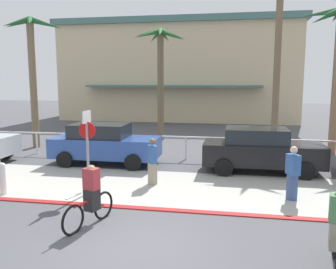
{
  "coord_description": "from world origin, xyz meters",
  "views": [
    {
      "loc": [
        2.03,
        -6.86,
        3.47
      ],
      "look_at": [
        -0.34,
        6.0,
        1.48
      ],
      "focal_mm": 38.27,
      "sensor_mm": 36.0,
      "label": 1
    }
  ],
  "objects_px": {
    "bollard_1": "(3,178)",
    "pedestrian_2": "(293,176)",
    "car_blue_1": "(105,144)",
    "pedestrian_0": "(152,164)",
    "palm_tree_1": "(160,53)",
    "car_black_2": "(261,150)",
    "cyclist_red_1": "(91,197)",
    "stop_sign_bike_lane": "(87,140)",
    "palm_tree_0": "(32,52)",
    "palm_tree_2": "(279,16)"
  },
  "relations": [
    {
      "from": "bollard_1",
      "to": "palm_tree_0",
      "type": "distance_m",
      "value": 9.23
    },
    {
      "from": "stop_sign_bike_lane",
      "to": "bollard_1",
      "type": "distance_m",
      "value": 2.85
    },
    {
      "from": "pedestrian_0",
      "to": "pedestrian_2",
      "type": "relative_size",
      "value": 0.98
    },
    {
      "from": "pedestrian_0",
      "to": "bollard_1",
      "type": "bearing_deg",
      "value": -156.31
    },
    {
      "from": "palm_tree_0",
      "to": "car_blue_1",
      "type": "distance_m",
      "value": 7.01
    },
    {
      "from": "car_blue_1",
      "to": "cyclist_red_1",
      "type": "xyz_separation_m",
      "value": [
        1.9,
        -6.1,
        -0.18
      ]
    },
    {
      "from": "palm_tree_2",
      "to": "cyclist_red_1",
      "type": "xyz_separation_m",
      "value": [
        -5.54,
        -12.25,
        -6.06
      ]
    },
    {
      "from": "palm_tree_1",
      "to": "palm_tree_2",
      "type": "distance_m",
      "value": 6.69
    },
    {
      "from": "bollard_1",
      "to": "palm_tree_2",
      "type": "xyz_separation_m",
      "value": [
        9.07,
        10.56,
        6.24
      ]
    },
    {
      "from": "palm_tree_0",
      "to": "pedestrian_2",
      "type": "relative_size",
      "value": 4.14
    },
    {
      "from": "car_black_2",
      "to": "cyclist_red_1",
      "type": "xyz_separation_m",
      "value": [
        -4.38,
        -5.91,
        -0.18
      ]
    },
    {
      "from": "palm_tree_1",
      "to": "cyclist_red_1",
      "type": "relative_size",
      "value": 3.65
    },
    {
      "from": "bollard_1",
      "to": "pedestrian_2",
      "type": "distance_m",
      "value": 8.66
    },
    {
      "from": "palm_tree_1",
      "to": "cyclist_red_1",
      "type": "xyz_separation_m",
      "value": [
        0.91,
        -12.57,
        -4.3
      ]
    },
    {
      "from": "palm_tree_1",
      "to": "pedestrian_0",
      "type": "xyz_separation_m",
      "value": [
        1.62,
        -9.02,
        -4.28
      ]
    },
    {
      "from": "palm_tree_0",
      "to": "pedestrian_0",
      "type": "xyz_separation_m",
      "value": [
        7.48,
        -5.6,
        -4.17
      ]
    },
    {
      "from": "bollard_1",
      "to": "palm_tree_2",
      "type": "relative_size",
      "value": 0.11
    },
    {
      "from": "palm_tree_0",
      "to": "car_blue_1",
      "type": "height_order",
      "value": "palm_tree_0"
    },
    {
      "from": "palm_tree_0",
      "to": "car_black_2",
      "type": "relative_size",
      "value": 1.51
    },
    {
      "from": "palm_tree_0",
      "to": "bollard_1",
      "type": "bearing_deg",
      "value": -66.63
    },
    {
      "from": "bollard_1",
      "to": "pedestrian_0",
      "type": "bearing_deg",
      "value": 23.69
    },
    {
      "from": "palm_tree_1",
      "to": "car_black_2",
      "type": "distance_m",
      "value": 9.45
    },
    {
      "from": "stop_sign_bike_lane",
      "to": "car_black_2",
      "type": "distance_m",
      "value": 6.57
    },
    {
      "from": "palm_tree_2",
      "to": "car_blue_1",
      "type": "xyz_separation_m",
      "value": [
        -7.44,
        -6.15,
        -5.89
      ]
    },
    {
      "from": "palm_tree_2",
      "to": "car_blue_1",
      "type": "bearing_deg",
      "value": -140.4
    },
    {
      "from": "bollard_1",
      "to": "cyclist_red_1",
      "type": "relative_size",
      "value": 0.57
    },
    {
      "from": "palm_tree_1",
      "to": "pedestrian_0",
      "type": "distance_m",
      "value": 10.11
    },
    {
      "from": "pedestrian_2",
      "to": "pedestrian_0",
      "type": "bearing_deg",
      "value": 169.45
    },
    {
      "from": "bollard_1",
      "to": "pedestrian_0",
      "type": "height_order",
      "value": "pedestrian_0"
    },
    {
      "from": "palm_tree_1",
      "to": "pedestrian_2",
      "type": "distance_m",
      "value": 12.26
    },
    {
      "from": "stop_sign_bike_lane",
      "to": "bollard_1",
      "type": "bearing_deg",
      "value": -168.0
    },
    {
      "from": "bollard_1",
      "to": "pedestrian_2",
      "type": "bearing_deg",
      "value": 7.01
    },
    {
      "from": "stop_sign_bike_lane",
      "to": "pedestrian_2",
      "type": "bearing_deg",
      "value": 4.88
    },
    {
      "from": "car_black_2",
      "to": "cyclist_red_1",
      "type": "bearing_deg",
      "value": -126.54
    },
    {
      "from": "stop_sign_bike_lane",
      "to": "palm_tree_2",
      "type": "xyz_separation_m",
      "value": [
        6.53,
        10.02,
        5.08
      ]
    },
    {
      "from": "car_blue_1",
      "to": "bollard_1",
      "type": "bearing_deg",
      "value": -110.36
    },
    {
      "from": "palm_tree_1",
      "to": "car_blue_1",
      "type": "height_order",
      "value": "palm_tree_1"
    },
    {
      "from": "palm_tree_0",
      "to": "palm_tree_1",
      "type": "distance_m",
      "value": 6.78
    },
    {
      "from": "palm_tree_0",
      "to": "pedestrian_0",
      "type": "distance_m",
      "value": 10.23
    },
    {
      "from": "bollard_1",
      "to": "palm_tree_2",
      "type": "height_order",
      "value": "palm_tree_2"
    },
    {
      "from": "stop_sign_bike_lane",
      "to": "car_blue_1",
      "type": "bearing_deg",
      "value": 103.21
    },
    {
      "from": "bollard_1",
      "to": "palm_tree_0",
      "type": "relative_size",
      "value": 0.15
    },
    {
      "from": "palm_tree_2",
      "to": "pedestrian_2",
      "type": "relative_size",
      "value": 5.83
    },
    {
      "from": "palm_tree_2",
      "to": "bollard_1",
      "type": "bearing_deg",
      "value": -130.67
    },
    {
      "from": "stop_sign_bike_lane",
      "to": "palm_tree_0",
      "type": "xyz_separation_m",
      "value": [
        -5.77,
        6.92,
        3.21
      ]
    },
    {
      "from": "palm_tree_2",
      "to": "car_black_2",
      "type": "xyz_separation_m",
      "value": [
        -1.15,
        -6.34,
        -5.89
      ]
    },
    {
      "from": "bollard_1",
      "to": "car_black_2",
      "type": "distance_m",
      "value": 8.98
    },
    {
      "from": "stop_sign_bike_lane",
      "to": "bollard_1",
      "type": "relative_size",
      "value": 2.56
    },
    {
      "from": "stop_sign_bike_lane",
      "to": "car_blue_1",
      "type": "distance_m",
      "value": 4.05
    },
    {
      "from": "car_blue_1",
      "to": "car_black_2",
      "type": "height_order",
      "value": "same"
    }
  ]
}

